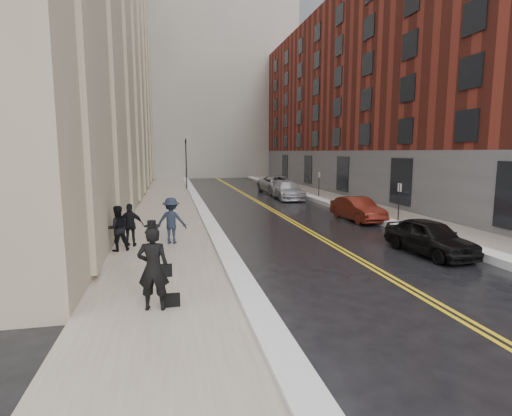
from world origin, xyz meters
name	(u,v)px	position (x,y,z in m)	size (l,w,h in m)	color
ground	(310,279)	(0.00, 0.00, 0.00)	(160.00, 160.00, 0.00)	black
sidewalk_left	(167,209)	(-4.50, 16.00, 0.07)	(4.00, 64.00, 0.15)	gray
sidewalk_right	(352,204)	(9.00, 16.00, 0.07)	(3.00, 64.00, 0.15)	gray
lane_stripe_a	(266,207)	(2.38, 16.00, 0.00)	(0.12, 64.00, 0.01)	gold
lane_stripe_b	(269,207)	(2.62, 16.00, 0.00)	(0.12, 64.00, 0.01)	gold
snow_ridge_left	(201,207)	(-2.20, 16.00, 0.13)	(0.70, 60.80, 0.26)	white
snow_ridge_right	(329,203)	(7.15, 16.00, 0.15)	(0.85, 60.80, 0.30)	white
building_right	(407,96)	(17.50, 23.00, 9.00)	(14.00, 50.00, 18.00)	maroon
tower_far_center	(199,11)	(1.00, 56.00, 26.00)	(28.00, 16.00, 52.00)	gray
tower_far_right	(265,56)	(14.00, 66.00, 22.00)	(22.00, 18.00, 44.00)	slate
tower_far_left	(124,12)	(-12.00, 72.00, 30.00)	(22.00, 18.00, 60.00)	slate
traffic_signal	(186,160)	(-2.60, 30.00, 3.08)	(0.18, 0.15, 5.20)	black
parking_sign_near	(399,199)	(7.90, 8.00, 1.36)	(0.06, 0.35, 2.23)	black
parking_sign_far	(319,183)	(7.90, 20.00, 1.36)	(0.06, 0.35, 2.23)	black
car_black	(430,237)	(5.48, 1.88, 0.68)	(1.62, 4.01, 1.37)	black
car_maroon	(358,209)	(6.21, 9.43, 0.67)	(1.43, 4.09, 1.35)	#4B150D
car_silver_near	(288,190)	(5.30, 20.28, 0.74)	(2.06, 5.07, 1.47)	#B9BAC1
car_silver_far	(278,185)	(5.77, 25.19, 0.81)	(2.70, 5.85, 1.63)	#A4A7AC
pedestrian_main	(153,268)	(-4.62, -1.85, 1.17)	(0.74, 0.49, 2.04)	black
pedestrian_a	(117,228)	(-6.20, 4.34, 1.02)	(0.85, 0.66, 1.74)	black
pedestrian_b	(171,221)	(-4.18, 5.21, 1.10)	(1.23, 0.71, 1.91)	#19202E
pedestrian_c	(131,225)	(-5.78, 5.01, 1.01)	(1.01, 0.42, 1.73)	black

